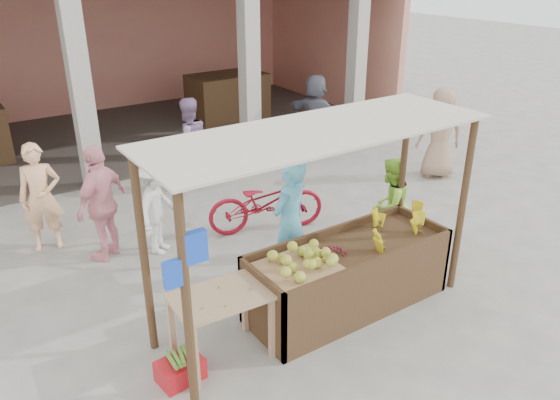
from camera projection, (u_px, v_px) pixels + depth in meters
ground at (315, 318)px, 6.72m from camera, size 60.00×60.00×0.00m
market_building at (82, 22)px, 12.38m from camera, size 14.40×6.40×4.20m
fruit_stall at (348, 278)px, 6.81m from camera, size 2.60×0.95×0.80m
stall_awning at (316, 167)px, 5.94m from camera, size 4.09×1.35×2.39m
banana_heap at (397, 224)px, 7.06m from camera, size 1.20×0.66×0.22m
melon_tray at (298, 263)px, 6.17m from camera, size 0.84×0.73×0.22m
berry_heap at (330, 251)px, 6.46m from camera, size 0.48×0.40×0.15m
side_table at (221, 306)px, 5.78m from camera, size 1.05×0.73×0.82m
papaya_pile at (220, 287)px, 5.68m from camera, size 0.74×0.42×0.21m
red_crate at (180, 370)px, 5.70m from camera, size 0.49×0.38×0.24m
plantain_bundle at (179, 358)px, 5.64m from camera, size 0.38×0.26×0.08m
produce_sacks at (266, 141)px, 12.09m from camera, size 0.82×0.51×0.62m
vendor_blue at (290, 218)px, 7.13m from camera, size 0.85×0.74×1.88m
vendor_green at (389, 203)px, 7.97m from camera, size 0.80×0.55×1.54m
motorcycle at (266, 201)px, 8.67m from camera, size 1.25×2.07×1.02m
shopper_a at (158, 203)px, 7.92m from camera, size 1.09×1.08×1.59m
shopper_b at (101, 199)px, 7.73m from camera, size 1.22×1.11×1.85m
shopper_c at (441, 128)px, 10.65m from camera, size 1.13×1.02×1.97m
shopper_d at (316, 112)px, 12.07m from camera, size 1.20×1.83×1.83m
shopper_e at (41, 195)px, 8.01m from camera, size 0.74×0.62×1.72m
shopper_f at (188, 139)px, 10.16m from camera, size 0.93×0.55×1.89m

